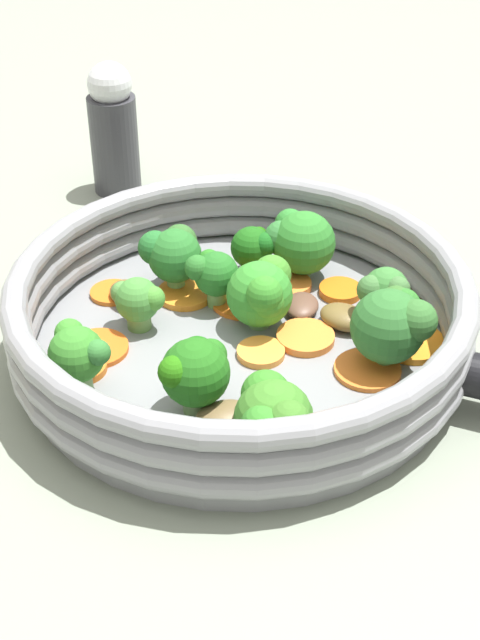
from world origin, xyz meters
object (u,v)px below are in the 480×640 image
Objects in this scene: carrot_slice_7 at (97,348)px; carrot_slice_1 at (264,351)px; skillet at (240,347)px; broccoli_floret_7 at (393,323)px; carrot_slice_8 at (339,290)px; mushroom_piece_1 at (130,294)px; broccoli_floret_10 at (214,273)px; broccoli_floret_3 at (262,292)px; carrot_slice_2 at (290,285)px; carrot_slice_4 at (411,342)px; broccoli_floret_8 at (172,253)px; mushroom_piece_2 at (225,418)px; salt_shaker at (113,129)px; broccoli_floret_9 at (138,301)px; broccoli_floret_4 at (195,371)px; broccoli_floret_0 at (254,247)px; carrot_slice_5 at (244,300)px; broccoli_floret_2 at (384,292)px; mushroom_piece_0 at (304,307)px; carrot_slice_10 at (367,370)px; broccoli_floret_1 at (299,241)px; carrot_slice_0 at (305,337)px; carrot_slice_3 at (112,293)px; carrot_slice_9 at (190,292)px; carrot_slice_6 at (80,367)px; broccoli_floret_6 at (77,354)px; broccoli_floret_5 at (273,417)px.

carrot_slice_1 is at bearing 141.01° from carrot_slice_7.
broccoli_floret_7 reaches higher than skillet.
mushroom_piece_1 is (0.12, -0.08, 0.00)m from carrot_slice_8.
broccoli_floret_3 is at bearing 104.66° from broccoli_floret_10.
carrot_slice_2 is 0.14m from carrot_slice_7.
broccoli_floret_8 is (0.08, -0.15, 0.03)m from carrot_slice_4.
carrot_slice_2 is at bearing -143.77° from mushroom_piece_2.
broccoli_floret_9 is at bearing 62.99° from salt_shaker.
broccoli_floret_4 is 1.20× the size of broccoli_floret_10.
carrot_slice_7 is at bearing 4.92° from broccoli_floret_0.
broccoli_floret_2 is at bearing 125.94° from carrot_slice_5.
carrot_slice_7 is 0.36× the size of salt_shaker.
broccoli_floret_2 is at bearing 143.19° from broccoli_floret_3.
carrot_slice_10 is at bearing 81.98° from mushroom_piece_0.
carrot_slice_10 is at bearing 4.61° from carrot_slice_4.
broccoli_floret_2 is at bearing 143.55° from broccoli_floret_9.
broccoli_floret_1 is at bearing 141.02° from broccoli_floret_0.
broccoli_floret_0 is at bearing -105.23° from carrot_slice_0.
broccoli_floret_3 is 0.09m from broccoli_floret_4.
skillet is 7.63× the size of broccoli_floret_9.
broccoli_floret_1 is 0.13m from broccoli_floret_9.
carrot_slice_3 is 0.27× the size of salt_shaker.
carrot_slice_1 is 0.08m from carrot_slice_9.
skillet is 0.10m from carrot_slice_6.
carrot_slice_9 is at bearing -74.60° from carrot_slice_10.
broccoli_floret_9 is at bearing -55.48° from carrot_slice_10.
mushroom_piece_2 is at bearing 46.43° from broccoli_floret_0.
broccoli_floret_3 is at bearing 29.24° from broccoli_floret_1.
carrot_slice_0 is at bearing 51.85° from mushroom_piece_0.
salt_shaker reaches higher than broccoli_floret_4.
salt_shaker is at bearing -124.80° from broccoli_floret_6.
carrot_slice_5 and carrot_slice_7 have the same top height.
broccoli_floret_7 is at bearing 79.03° from broccoli_floret_1.
salt_shaker is (-0.12, -0.29, 0.01)m from broccoli_floret_4.
broccoli_floret_6 is (0.06, -0.11, 0.00)m from broccoli_floret_5.
broccoli_floret_7 is at bearing 115.24° from broccoli_floret_3.
carrot_slice_4 is 1.17× the size of broccoli_floret_0.
broccoli_floret_0 is 0.13m from broccoli_floret_7.
broccoli_floret_0 is 0.80× the size of broccoli_floret_6.
broccoli_floret_1 is 0.96× the size of broccoli_floret_7.
broccoli_floret_4 reaches higher than broccoli_floret_2.
carrot_slice_0 is 0.06m from carrot_slice_2.
broccoli_floret_5 is (-0.05, 0.13, 0.02)m from carrot_slice_6.
broccoli_floret_3 is (0.04, 0.02, 0.02)m from carrot_slice_2.
mushroom_piece_2 is (0.12, 0.09, 0.00)m from carrot_slice_2.
carrot_slice_2 is 0.92× the size of mushroom_piece_1.
broccoli_floret_4 is at bearing 62.31° from broccoli_floret_8.
broccoli_floret_7 reaches higher than mushroom_piece_0.
carrot_slice_4 is at bearing 139.41° from skillet.
skillet is 9.05× the size of carrot_slice_3.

